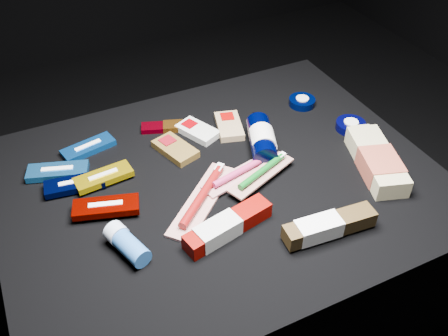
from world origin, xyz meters
name	(u,v)px	position (x,y,z in m)	size (l,w,h in m)	color
ground	(221,285)	(0.00, 0.00, 0.00)	(3.00, 3.00, 0.00)	black
cloth_table	(220,237)	(0.00, 0.00, 0.20)	(0.98, 0.78, 0.40)	black
luna_bar_0	(88,148)	(-0.24, 0.24, 0.41)	(0.14, 0.07, 0.02)	#0E4DA2
luna_bar_1	(58,171)	(-0.33, 0.18, 0.41)	(0.15, 0.09, 0.02)	#1C62A7
luna_bar_2	(75,184)	(-0.30, 0.11, 0.41)	(0.14, 0.07, 0.02)	black
luna_bar_3	(104,177)	(-0.24, 0.11, 0.42)	(0.13, 0.06, 0.02)	#DFB80A
luna_bar_4	(106,207)	(-0.26, 0.01, 0.42)	(0.15, 0.09, 0.02)	#720600
clif_bar_0	(174,148)	(-0.06, 0.14, 0.41)	(0.09, 0.13, 0.02)	brown
clif_bar_1	(196,130)	(0.02, 0.19, 0.41)	(0.10, 0.12, 0.02)	silver
clif_bar_2	(229,125)	(0.11, 0.17, 0.41)	(0.09, 0.13, 0.02)	#9D8059
power_bar	(168,127)	(-0.04, 0.23, 0.41)	(0.13, 0.08, 0.01)	#69000E
lotion_bottle	(262,139)	(0.14, 0.06, 0.43)	(0.11, 0.19, 0.06)	black
cream_tin_upper	(302,102)	(0.33, 0.18, 0.41)	(0.07, 0.07, 0.02)	black
cream_tin_lower	(351,126)	(0.39, 0.03, 0.41)	(0.08, 0.08, 0.02)	black
bodywash_bottle	(377,162)	(0.34, -0.13, 0.42)	(0.14, 0.24, 0.05)	tan
deodorant_stick	(127,244)	(-0.25, -0.11, 0.42)	(0.07, 0.11, 0.04)	#2A61AD
toothbrush_pack_0	(203,197)	(-0.06, -0.05, 0.41)	(0.22, 0.21, 0.03)	beige
toothbrush_pack_1	(241,172)	(0.05, -0.02, 0.41)	(0.20, 0.09, 0.02)	silver
toothbrush_pack_2	(262,173)	(0.09, -0.04, 0.42)	(0.19, 0.11, 0.02)	#BDB5AF
toothpaste_carton_red	(225,228)	(-0.06, -0.15, 0.42)	(0.20, 0.08, 0.04)	#6D0400
toothpaste_carton_green	(326,227)	(0.12, -0.25, 0.42)	(0.20, 0.06, 0.04)	#382811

